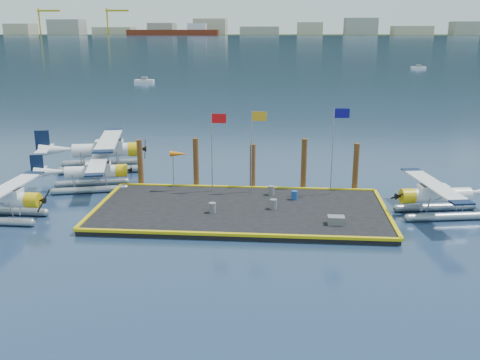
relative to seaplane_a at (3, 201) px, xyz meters
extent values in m
plane|color=navy|center=(15.83, 2.60, -1.32)|extent=(4000.00, 4000.00, 0.00)
cube|color=black|center=(15.83, 2.60, -1.12)|extent=(20.00, 10.00, 0.40)
cube|color=black|center=(15.83, 1102.60, -1.37)|extent=(3000.00, 500.00, 0.30)
cube|color=#58180C|center=(-164.17, 862.60, 2.68)|extent=(150.00, 22.00, 10.00)
cube|color=silver|center=(-124.17, 862.60, 11.68)|extent=(30.00, 16.00, 12.00)
cylinder|color=#BFA70B|center=(-404.17, 897.60, 20.68)|extent=(2.40, 2.40, 44.00)
cylinder|color=#BFA70B|center=(-284.17, 897.60, 20.68)|extent=(2.40, 2.40, 44.00)
cone|color=black|center=(-334.17, 1502.60, -1.32)|extent=(1400.00, 1400.00, 520.00)
cone|color=black|center=(-34.17, 1552.60, -1.32)|extent=(1300.00, 1300.00, 430.00)
cone|color=black|center=(365.83, 1452.60, -1.32)|extent=(1100.00, 1100.00, 360.00)
cone|color=#45575C|center=(765.83, 2202.60, -1.32)|extent=(1300.00, 1300.00, 560.00)
cylinder|color=gray|center=(-0.34, 0.99, -1.06)|extent=(5.55, 0.66, 0.54)
cylinder|color=silver|center=(-0.18, 0.00, 0.15)|extent=(4.18, 1.08, 0.98)
cube|color=silver|center=(0.35, -0.01, 0.46)|extent=(1.99, 1.03, 0.80)
cube|color=black|center=(0.62, -0.01, 0.64)|extent=(1.27, 0.97, 0.49)
cylinder|color=#C9A20B|center=(2.14, -0.05, 0.15)|extent=(0.92, 1.06, 1.04)
cube|color=black|center=(2.90, -0.07, 0.15)|extent=(0.10, 1.99, 1.00)
cube|color=silver|center=(0.35, -0.01, 0.91)|extent=(1.52, 8.07, 0.11)
cube|color=#0A1633|center=(0.44, 3.83, 0.91)|extent=(1.36, 0.83, 0.12)
cylinder|color=gray|center=(3.10, 8.29, -1.06)|extent=(5.47, 1.91, 0.53)
cylinder|color=gray|center=(3.59, 6.39, -1.06)|extent=(5.47, 1.91, 0.53)
cylinder|color=silver|center=(3.52, 7.39, 0.15)|extent=(4.25, 1.99, 0.98)
cube|color=silver|center=(4.04, 7.52, 0.46)|extent=(2.14, 1.44, 0.80)
cube|color=black|center=(4.29, 7.59, 0.63)|extent=(1.44, 1.22, 0.49)
cylinder|color=#C9A20B|center=(5.76, 7.97, 0.15)|extent=(1.12, 1.22, 1.03)
cube|color=black|center=(6.49, 8.16, 0.15)|extent=(0.55, 1.93, 1.00)
cube|color=silver|center=(4.04, 7.52, 0.90)|extent=(3.32, 8.09, 0.11)
cube|color=#0A1633|center=(3.07, 11.22, 0.90)|extent=(1.49, 1.11, 0.12)
cube|color=#0A1633|center=(5.00, 3.82, 0.90)|extent=(1.49, 1.11, 0.12)
cube|color=#0A1633|center=(-0.44, 6.35, 0.95)|extent=(0.97, 0.35, 1.51)
cube|color=silver|center=(-0.36, 6.37, 0.37)|extent=(1.54, 3.13, 0.09)
cylinder|color=gray|center=(1.87, 14.61, -0.99)|extent=(6.88, 2.13, 0.67)
cylinder|color=gray|center=(2.39, 12.22, -0.99)|extent=(6.88, 2.13, 0.67)
cylinder|color=silver|center=(2.35, 13.46, 0.51)|extent=(5.32, 2.30, 1.22)
cube|color=silver|center=(3.00, 13.61, 0.90)|extent=(2.65, 1.72, 1.00)
cube|color=black|center=(3.33, 13.68, 1.12)|extent=(1.77, 1.47, 0.61)
cylinder|color=#C9A20B|center=(5.17, 14.08, 0.51)|extent=(1.36, 1.50, 1.29)
cube|color=black|center=(6.10, 14.29, 0.51)|extent=(0.60, 2.43, 1.25)
cube|color=silver|center=(3.00, 13.61, 1.46)|extent=(3.77, 10.14, 0.13)
cube|color=#0A1633|center=(1.98, 18.28, 1.46)|extent=(1.84, 1.34, 0.14)
cube|color=#0A1633|center=(4.02, 8.93, 1.46)|extent=(1.84, 1.34, 0.14)
cube|color=#0A1633|center=(-2.65, 12.37, 1.51)|extent=(1.22, 0.39, 1.89)
cube|color=silver|center=(-2.54, 12.39, 0.79)|extent=(1.79, 3.91, 0.11)
cylinder|color=gray|center=(29.85, 2.31, -1.05)|extent=(5.57, 1.48, 0.54)
cylinder|color=gray|center=(29.51, 4.26, -1.05)|extent=(5.57, 1.48, 0.54)
cylinder|color=silver|center=(29.50, 3.25, 0.16)|extent=(4.28, 1.69, 0.99)
cube|color=silver|center=(28.97, 3.16, 0.47)|extent=(2.11, 1.31, 0.81)
cube|color=black|center=(28.71, 3.12, 0.65)|extent=(1.40, 1.14, 0.49)
cylinder|color=#C9A20B|center=(27.20, 2.85, 0.16)|extent=(1.06, 1.18, 1.04)
cube|color=black|center=(26.45, 2.72, 0.16)|extent=(0.40, 1.98, 1.01)
cube|color=silver|center=(28.97, 3.16, 0.92)|extent=(2.71, 8.19, 0.11)
cube|color=#0A1633|center=(29.63, -0.64, 0.92)|extent=(1.46, 1.03, 0.12)
cube|color=#0A1633|center=(28.31, 6.96, 0.92)|extent=(1.46, 1.03, 0.12)
cylinder|color=slate|center=(18.09, 2.59, -0.58)|extent=(0.49, 0.49, 0.69)
cylinder|color=slate|center=(13.97, 1.49, -0.58)|extent=(0.49, 0.49, 0.69)
cylinder|color=navy|center=(19.58, 4.84, -0.60)|extent=(0.46, 0.46, 0.65)
cylinder|color=slate|center=(17.85, 5.83, -0.58)|extent=(0.49, 0.49, 0.69)
cube|color=slate|center=(22.15, -0.09, -0.66)|extent=(1.07, 0.71, 0.53)
cylinder|color=gray|center=(13.33, 6.40, 2.08)|extent=(0.08, 0.08, 6.00)
cube|color=red|center=(13.88, 6.40, 4.73)|extent=(1.10, 0.03, 0.70)
cylinder|color=gray|center=(16.33, 6.40, 2.18)|extent=(0.08, 0.08, 6.20)
cube|color=gold|center=(16.88, 6.40, 4.93)|extent=(1.10, 0.03, 0.70)
cylinder|color=gray|center=(22.33, 6.40, 2.33)|extent=(0.08, 0.08, 6.50)
cube|color=navy|center=(22.88, 6.40, 5.23)|extent=(1.10, 0.03, 0.70)
cylinder|color=gray|center=(10.33, 6.40, 0.58)|extent=(0.07, 0.07, 3.00)
cone|color=orange|center=(10.83, 6.40, 1.98)|extent=(1.40, 0.44, 0.44)
cylinder|color=#4A2B15|center=(7.33, 8.00, 0.68)|extent=(0.44, 0.44, 4.00)
cylinder|color=#4A2B15|center=(11.83, 8.00, 0.78)|extent=(0.44, 0.44, 4.20)
cylinder|color=#4A2B15|center=(16.33, 8.00, 0.58)|extent=(0.44, 0.44, 3.80)
cylinder|color=#4A2B15|center=(20.33, 8.00, 0.83)|extent=(0.44, 0.44, 4.30)
cylinder|color=#4A2B15|center=(24.33, 8.00, 0.68)|extent=(0.44, 0.44, 4.00)
camera|label=1|loc=(18.62, -32.61, 11.21)|focal=40.00mm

